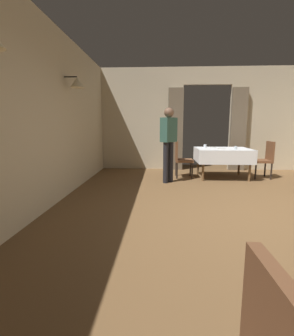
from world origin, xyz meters
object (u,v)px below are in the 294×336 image
glass_mid_a (205,146)px  chair_mid_left (181,157)px  chair_mid_right (265,158)px  dining_table_mid (223,152)px  plate_mid_c (212,147)px  glass_mid_d (236,148)px  person_diner_standing_aside (169,139)px  plate_mid_b (221,149)px

glass_mid_a → chair_mid_left: bearing=-164.8°
chair_mid_right → chair_mid_left: (-2.11, -0.03, 0.00)m
dining_table_mid → plate_mid_c: plate_mid_c is taller
dining_table_mid → plate_mid_c: bearing=123.9°
glass_mid_a → plate_mid_c: (0.21, 0.15, -0.04)m
dining_table_mid → glass_mid_a: glass_mid_a is taller
chair_mid_right → plate_mid_c: chair_mid_right is taller
glass_mid_d → person_diner_standing_aside: size_ratio=0.05×
chair_mid_right → person_diner_standing_aside: person_diner_standing_aside is taller
chair_mid_right → chair_mid_left: size_ratio=1.00×
glass_mid_d → glass_mid_a: bearing=142.1°
glass_mid_d → person_diner_standing_aside: person_diner_standing_aside is taller
chair_mid_right → glass_mid_d: size_ratio=10.37×
glass_mid_a → plate_mid_b: size_ratio=0.45×
chair_mid_left → glass_mid_a: chair_mid_left is taller
plate_mid_b → person_diner_standing_aside: bearing=-159.6°
chair_mid_right → person_diner_standing_aside: size_ratio=0.54×
dining_table_mid → plate_mid_b: 0.18m
plate_mid_c → chair_mid_left: bearing=-159.1°
chair_mid_left → plate_mid_b: chair_mid_left is taller
chair_mid_right → plate_mid_c: 1.32m
chair_mid_left → plate_mid_b: bearing=-6.6°
chair_mid_left → glass_mid_d: (1.27, -0.33, 0.28)m
plate_mid_c → dining_table_mid: bearing=-56.1°
plate_mid_c → glass_mid_d: bearing=-56.9°
chair_mid_right → chair_mid_left: same height
dining_table_mid → chair_mid_right: chair_mid_right is taller
glass_mid_a → plate_mid_b: bearing=-39.0°
plate_mid_c → person_diner_standing_aside: size_ratio=0.11×
dining_table_mid → chair_mid_left: size_ratio=1.44×
person_diner_standing_aside → glass_mid_d: bearing=9.9°
plate_mid_b → chair_mid_left: bearing=173.4°
chair_mid_left → person_diner_standing_aside: (-0.34, -0.61, 0.51)m
plate_mid_c → plate_mid_b: bearing=-72.5°
glass_mid_a → glass_mid_d: 0.81m
chair_mid_right → glass_mid_a: chair_mid_right is taller
chair_mid_right → glass_mid_d: bearing=-157.3°
plate_mid_c → person_diner_standing_aside: person_diner_standing_aside is taller
dining_table_mid → person_diner_standing_aside: 1.57m
chair_mid_left → glass_mid_d: 1.34m
chair_mid_left → plate_mid_c: size_ratio=4.89×
dining_table_mid → chair_mid_right: (1.05, 0.01, -0.13)m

